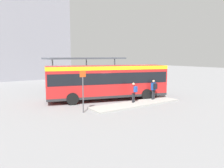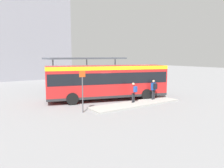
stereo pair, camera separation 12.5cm
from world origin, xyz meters
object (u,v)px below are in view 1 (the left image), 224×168
(city_bus, at_px, (107,80))
(pedestrian_companion, at_px, (134,91))
(platform_sign, at_px, (83,90))
(potted_planter_near_shelter, at_px, (60,87))
(bicycle_green, at_px, (147,82))
(pedestrian_waiting, at_px, (154,88))
(bicycle_red, at_px, (141,82))
(bicycle_black, at_px, (140,81))

(city_bus, bearing_deg, pedestrian_companion, -58.14)
(city_bus, relative_size, platform_sign, 3.78)
(potted_planter_near_shelter, bearing_deg, city_bus, -63.74)
(potted_planter_near_shelter, height_order, platform_sign, platform_sign)
(bicycle_green, distance_m, potted_planter_near_shelter, 12.20)
(city_bus, height_order, potted_planter_near_shelter, city_bus)
(pedestrian_waiting, height_order, platform_sign, platform_sign)
(pedestrian_companion, bearing_deg, bicycle_red, -62.30)
(bicycle_red, height_order, platform_sign, platform_sign)
(city_bus, xyz_separation_m, bicycle_red, (9.34, 5.96, -1.39))
(pedestrian_companion, distance_m, platform_sign, 4.56)
(pedestrian_companion, xyz_separation_m, bicycle_green, (9.07, 8.01, -0.63))
(bicycle_red, bearing_deg, pedestrian_companion, 138.46)
(bicycle_green, bearing_deg, pedestrian_companion, -40.60)
(bicycle_green, relative_size, bicycle_black, 1.09)
(bicycle_black, relative_size, potted_planter_near_shelter, 1.25)
(pedestrian_companion, height_order, bicycle_black, pedestrian_companion)
(city_bus, bearing_deg, pedestrian_waiting, -25.73)
(pedestrian_waiting, distance_m, bicycle_red, 10.79)
(pedestrian_waiting, xyz_separation_m, bicycle_red, (6.41, 8.65, -0.72))
(bicycle_red, bearing_deg, platform_sign, 127.11)
(city_bus, xyz_separation_m, potted_planter_near_shelter, (-2.39, 4.84, -1.04))
(bicycle_red, bearing_deg, city_bus, 125.80)
(bicycle_green, relative_size, platform_sign, 0.64)
(potted_planter_near_shelter, bearing_deg, platform_sign, -100.37)
(bicycle_green, relative_size, potted_planter_near_shelter, 1.35)
(pedestrian_waiting, distance_m, bicycle_green, 10.56)
(bicycle_black, bearing_deg, pedestrian_waiting, 151.16)
(pedestrian_companion, relative_size, bicycle_black, 0.95)
(bicycle_black, relative_size, platform_sign, 0.59)
(pedestrian_companion, relative_size, platform_sign, 0.56)
(potted_planter_near_shelter, bearing_deg, pedestrian_companion, -67.59)
(city_bus, relative_size, bicycle_black, 6.40)
(pedestrian_companion, relative_size, bicycle_green, 0.88)
(bicycle_green, xyz_separation_m, potted_planter_near_shelter, (-12.19, -0.45, 0.30))
(city_bus, distance_m, platform_sign, 4.75)
(bicycle_red, bearing_deg, potted_planter_near_shelter, 98.72)
(bicycle_green, bearing_deg, bicycle_red, -137.37)
(city_bus, height_order, pedestrian_waiting, city_bus)
(bicycle_black, distance_m, potted_planter_near_shelter, 12.22)
(bicycle_red, xyz_separation_m, potted_planter_near_shelter, (-11.73, -1.12, 0.34))
(city_bus, height_order, platform_sign, city_bus)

